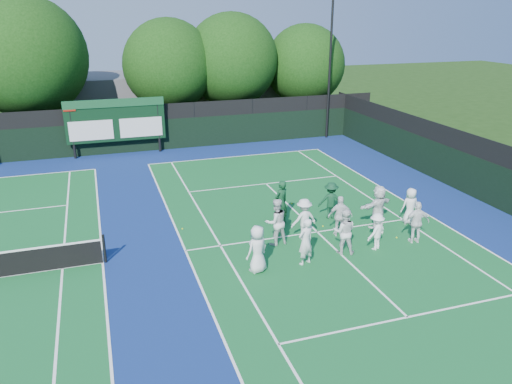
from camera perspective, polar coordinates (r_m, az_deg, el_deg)
name	(u,v)px	position (r m, az deg, el deg)	size (l,w,h in m)	color
ground	(328,242)	(19.98, 8.20, -5.70)	(120.00, 120.00, 0.00)	#19370F
court_apron	(172,253)	(19.21, -9.59, -6.87)	(34.00, 32.00, 0.01)	navy
near_court	(317,232)	(20.78, 7.00, -4.55)	(11.05, 23.85, 0.01)	#135D29
back_fence	(133,131)	(32.92, -13.91, 6.74)	(34.00, 0.08, 3.00)	black
divider_fence_right	(498,179)	(25.30, 25.97, 1.31)	(0.08, 32.00, 3.00)	black
scoreboard	(115,121)	(32.28, -15.76, 7.84)	(6.00, 0.21, 3.55)	black
clubhouse	(174,98)	(41.05, -9.34, 10.54)	(18.00, 6.00, 4.00)	#58585D
light_pole_right	(331,47)	(35.49, 8.54, 16.12)	(1.20, 0.30, 10.12)	black
tree_b	(29,60)	(35.91, -24.54, 13.57)	(7.69, 7.69, 9.68)	black
tree_c	(171,67)	(36.21, -9.70, 13.89)	(6.31, 6.31, 8.21)	black
tree_d	(234,62)	(37.15, -2.58, 14.59)	(6.63, 6.63, 8.57)	black
tree_e	(306,67)	(39.12, 5.76, 14.07)	(5.99, 5.99, 7.75)	black
tennis_ball_0	(257,242)	(19.68, 0.14, -5.78)	(0.07, 0.07, 0.07)	#C0D218
tennis_ball_1	(323,226)	(21.30, 7.65, -3.89)	(0.07, 0.07, 0.07)	#C0D218
tennis_ball_2	(397,238)	(20.86, 15.77, -5.04)	(0.07, 0.07, 0.07)	#C0D218
tennis_ball_3	(182,229)	(21.09, -8.42, -4.17)	(0.07, 0.07, 0.07)	#C0D218
tennis_ball_4	(292,203)	(23.59, 4.11, -1.32)	(0.07, 0.07, 0.07)	#C0D218
player_front_0	(257,249)	(17.30, 0.17, -6.55)	(0.84, 0.55, 1.73)	silver
player_front_1	(306,242)	(17.88, 5.69, -5.66)	(0.65, 0.42, 1.77)	silver
player_front_2	(344,232)	(18.87, 10.04, -4.47)	(0.85, 0.67, 1.76)	silver
player_front_3	(376,231)	(19.48, 13.60, -4.41)	(0.95, 0.54, 1.47)	white
player_front_4	(417,222)	(20.40, 17.90, -3.32)	(1.00, 0.42, 1.71)	white
player_back_0	(276,222)	(19.26, 2.30, -3.43)	(0.91, 0.71, 1.88)	silver
player_back_1	(304,219)	(19.85, 5.49, -3.09)	(1.09, 0.62, 1.68)	silver
player_back_2	(340,216)	(20.29, 9.60, -2.74)	(0.99, 0.41, 1.70)	silver
player_back_3	(378,207)	(21.36, 13.77, -1.63)	(1.72, 0.55, 1.85)	white
player_back_4	(410,206)	(22.19, 17.21, -1.53)	(0.77, 0.50, 1.57)	white
coach_left	(281,202)	(21.11, 2.88, -1.20)	(0.71, 0.46, 1.94)	#103D20
coach_right	(331,201)	(21.92, 8.55, -0.98)	(1.07, 0.62, 1.66)	#0F3921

